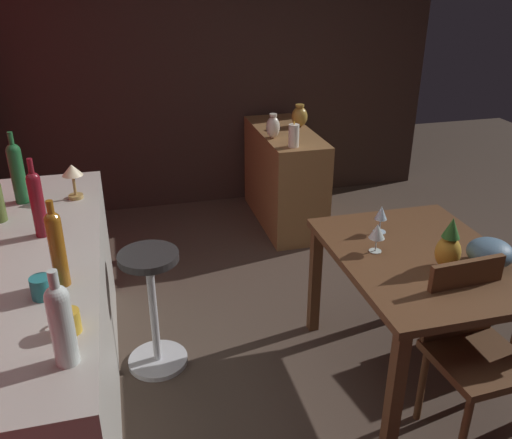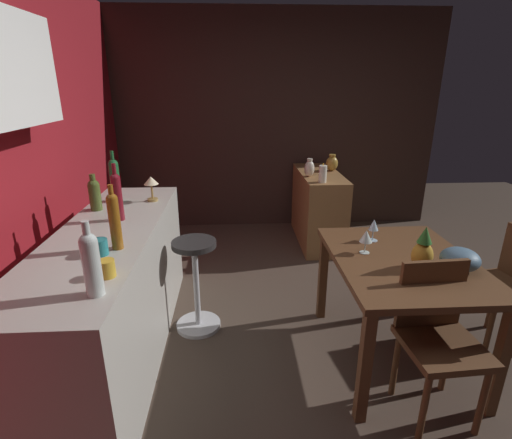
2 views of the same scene
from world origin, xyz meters
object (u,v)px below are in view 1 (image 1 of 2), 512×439
(cup_teal, at_px, (42,287))
(vase_ceramic_ivory, at_px, (273,127))
(wine_glass_left, at_px, (381,214))
(wine_bottle_clear, at_px, (61,321))
(chair_near_window, at_px, (472,345))
(wine_bottle_amber, at_px, (57,246))
(counter_lamp, at_px, (73,174))
(sideboard_cabinet, at_px, (284,177))
(vase_brass, at_px, (300,116))
(bar_stool, at_px, (153,307))
(fruit_bowl, at_px, (490,253))
(wine_glass_right, at_px, (377,232))
(pineapple_centerpiece, at_px, (449,247))
(pillar_candle_tall, at_px, (294,136))
(wine_bottle_green, at_px, (17,171))
(cup_mustard, at_px, (69,321))
(dining_table, at_px, (420,272))
(wine_bottle_ruby, at_px, (37,202))

(cup_teal, xyz_separation_m, vase_ceramic_ivory, (2.09, -1.53, -0.03))
(wine_glass_left, distance_m, wine_bottle_clear, 1.82)
(chair_near_window, distance_m, wine_bottle_amber, 1.87)
(chair_near_window, distance_m, counter_lamp, 2.20)
(sideboard_cabinet, relative_size, wine_glass_left, 7.06)
(sideboard_cabinet, bearing_deg, wine_glass_left, 179.63)
(wine_glass_left, relative_size, vase_brass, 0.83)
(wine_glass_left, bearing_deg, bar_stool, 84.37)
(wine_glass_left, height_order, fruit_bowl, wine_glass_left)
(chair_near_window, xyz_separation_m, vase_brass, (2.59, -0.02, 0.42))
(wine_glass_right, relative_size, counter_lamp, 0.79)
(bar_stool, relative_size, pineapple_centerpiece, 2.71)
(counter_lamp, height_order, vase_ceramic_ivory, counter_lamp)
(vase_ceramic_ivory, bearing_deg, pillar_candle_tall, -161.49)
(pillar_candle_tall, bearing_deg, wine_glass_left, -177.52)
(wine_glass_right, distance_m, vase_ceramic_ivory, 1.80)
(wine_bottle_green, relative_size, pillar_candle_tall, 1.98)
(wine_bottle_clear, bearing_deg, vase_ceramic_ivory, -29.48)
(pineapple_centerpiece, distance_m, counter_lamp, 1.98)
(chair_near_window, xyz_separation_m, cup_mustard, (-0.02, 1.70, 0.46))
(wine_bottle_clear, xyz_separation_m, wine_bottle_amber, (0.50, 0.04, 0.02))
(wine_glass_right, relative_size, wine_bottle_green, 0.39)
(bar_stool, bearing_deg, sideboard_cabinet, -37.26)
(wine_glass_right, bearing_deg, wine_bottle_amber, 97.92)
(pineapple_centerpiece, relative_size, pillar_candle_tall, 1.32)
(wine_glass_right, height_order, counter_lamp, counter_lamp)
(sideboard_cabinet, xyz_separation_m, fruit_bowl, (-2.23, -0.35, 0.40))
(counter_lamp, bearing_deg, vase_ceramic_ivory, -53.03)
(wine_glass_right, xyz_separation_m, counter_lamp, (0.71, 1.47, 0.19))
(wine_bottle_amber, height_order, counter_lamp, wine_bottle_amber)
(wine_glass_right, bearing_deg, wine_glass_left, -31.21)
(chair_near_window, bearing_deg, wine_bottle_amber, 79.94)
(bar_stool, xyz_separation_m, counter_lamp, (0.39, 0.35, 0.66))
(dining_table, height_order, wine_bottle_clear, wine_bottle_clear)
(bar_stool, distance_m, vase_ceramic_ivory, 1.92)
(pillar_candle_tall, distance_m, vase_ceramic_ivory, 0.27)
(pineapple_centerpiece, relative_size, wine_bottle_amber, 0.71)
(wine_glass_left, distance_m, wine_glass_right, 0.23)
(wine_bottle_clear, xyz_separation_m, vase_ceramic_ivory, (2.51, -1.42, -0.15))
(counter_lamp, xyz_separation_m, vase_ceramic_ivory, (1.09, -1.45, -0.13))
(wine_bottle_clear, bearing_deg, vase_brass, -31.91)
(sideboard_cabinet, distance_m, wine_bottle_ruby, 2.52)
(wine_glass_right, bearing_deg, bar_stool, 74.17)
(dining_table, height_order, vase_brass, vase_brass)
(wine_bottle_clear, bearing_deg, wine_bottle_amber, 5.01)
(fruit_bowl, bearing_deg, wine_bottle_amber, 88.44)
(sideboard_cabinet, height_order, wine_glass_left, wine_glass_left)
(wine_bottle_amber, bearing_deg, pineapple_centerpiece, -90.83)
(wine_glass_right, bearing_deg, sideboard_cabinet, -3.79)
(wine_bottle_green, distance_m, cup_mustard, 1.31)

